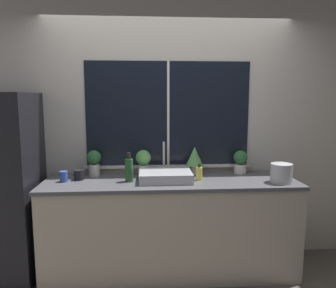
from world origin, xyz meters
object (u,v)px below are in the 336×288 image
potted_plant_far_right (240,161)px  mug_black (79,175)px  potted_plant_far_left (94,161)px  soap_bottle (199,173)px  potted_plant_center_left (143,161)px  kettle (281,172)px  mug_blue (64,177)px  sink (165,175)px  potted_plant_center_right (195,158)px  bottle_tall (129,170)px

potted_plant_far_right → mug_black: potted_plant_far_right is taller
potted_plant_far_left → soap_bottle: size_ratio=1.63×
potted_plant_center_left → kettle: potted_plant_center_left is taller
potted_plant_far_right → mug_blue: potted_plant_far_right is taller
potted_plant_far_left → soap_bottle: bearing=-13.5°
soap_bottle → mug_blue: 1.28m
sink → mug_blue: bearing=-179.9°
potted_plant_center_right → mug_black: 1.16m
mug_black → kettle: kettle is taller
potted_plant_center_right → kettle: bearing=-27.4°
potted_plant_center_left → kettle: (1.27, -0.39, -0.05)m
kettle → potted_plant_center_left: bearing=163.0°
sink → potted_plant_center_right: bearing=35.4°
kettle → soap_bottle: bearing=169.1°
potted_plant_center_left → bottle_tall: bottle_tall is taller
sink → kettle: sink is taller
potted_plant_far_right → mug_black: size_ratio=2.48×
potted_plant_far_left → sink: bearing=-17.7°
mug_blue → soap_bottle: bearing=-0.9°
sink → potted_plant_center_right: size_ratio=1.74×
mug_blue → potted_plant_far_left: bearing=42.0°
sink → kettle: size_ratio=2.50×
sink → potted_plant_far_left: sink is taller
mug_black → soap_bottle: bearing=-4.0°
mug_blue → mug_black: 0.14m
soap_bottle → mug_blue: size_ratio=1.58×
soap_bottle → bottle_tall: size_ratio=0.58×
bottle_tall → mug_blue: 0.62m
potted_plant_far_left → potted_plant_center_left: bearing=0.0°
potted_plant_far_right → potted_plant_far_left: bearing=180.0°
soap_bottle → bottle_tall: bearing=-178.9°
potted_plant_far_left → potted_plant_far_right: bearing=-0.0°
potted_plant_center_left → sink: bearing=-47.1°
potted_plant_center_right → kettle: size_ratio=1.44×
soap_bottle → potted_plant_far_left: bearing=166.5°
potted_plant_center_right → potted_plant_center_left: bearing=180.0°
sink → soap_bottle: bearing=-3.9°
potted_plant_far_right → mug_blue: (-1.74, -0.22, -0.08)m
potted_plant_center_right → potted_plant_far_right: 0.48m
bottle_tall → mug_blue: bottle_tall is taller
sink → potted_plant_far_right: 0.83m
potted_plant_center_right → mug_blue: potted_plant_center_right is taller
soap_bottle → mug_blue: (-1.27, 0.02, -0.02)m
potted_plant_center_left → mug_black: (-0.61, -0.17, -0.10)m
mug_black → kettle: 1.90m
potted_plant_far_right → mug_black: bearing=-174.1°
potted_plant_far_left → potted_plant_center_left: potted_plant_far_left is taller
sink → mug_black: size_ratio=5.09×
sink → bottle_tall: (-0.34, -0.03, 0.07)m
potted_plant_center_left → mug_blue: potted_plant_center_left is taller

